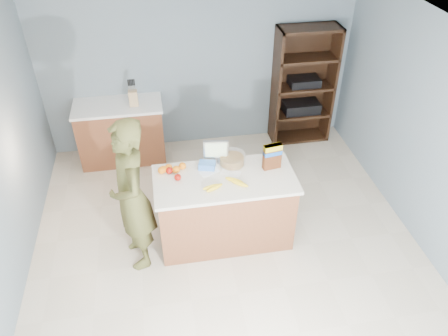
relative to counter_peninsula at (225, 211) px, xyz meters
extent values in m
cube|color=beige|center=(0.00, -0.30, -0.42)|extent=(4.50, 5.00, 0.02)
cube|color=slate|center=(0.00, 2.20, 0.83)|extent=(4.50, 0.02, 2.50)
cube|color=slate|center=(2.25, -0.30, 0.83)|extent=(0.02, 5.00, 2.50)
cube|color=white|center=(0.00, -0.30, 2.08)|extent=(4.50, 5.00, 0.02)
cube|color=brown|center=(0.00, 0.00, 0.01)|extent=(1.50, 0.70, 0.86)
cube|color=silver|center=(0.00, 0.00, 0.46)|extent=(1.56, 0.76, 0.04)
cube|color=black|center=(0.00, 0.00, -0.37)|extent=(1.46, 0.66, 0.10)
cube|color=brown|center=(-1.20, 1.90, 0.01)|extent=(1.20, 0.60, 0.86)
cube|color=white|center=(-1.20, 1.90, 0.46)|extent=(1.24, 0.62, 0.04)
cube|color=black|center=(1.55, 2.18, 0.48)|extent=(0.90, 0.04, 1.80)
cube|color=black|center=(1.12, 2.00, 0.48)|extent=(0.04, 0.40, 1.80)
cube|color=black|center=(1.98, 2.00, 0.48)|extent=(0.04, 0.40, 1.80)
cube|color=black|center=(1.55, 2.00, -0.40)|extent=(0.90, 0.40, 0.04)
cube|color=black|center=(1.55, 2.00, 0.03)|extent=(0.90, 0.40, 0.04)
cube|color=black|center=(1.55, 2.00, 0.48)|extent=(0.90, 0.40, 0.04)
cube|color=black|center=(1.55, 2.00, 0.93)|extent=(0.90, 0.40, 0.04)
cube|color=black|center=(1.55, 2.00, 1.36)|extent=(0.90, 0.40, 0.04)
cube|color=black|center=(1.55, 2.00, 0.13)|extent=(0.55, 0.32, 0.16)
cube|color=black|center=(1.55, 2.00, 0.56)|extent=(0.45, 0.30, 0.12)
imported|color=#494821|center=(-1.01, -0.14, 0.48)|extent=(0.56, 0.73, 1.79)
cube|color=tan|center=(-0.96, 1.84, 0.59)|extent=(0.12, 0.10, 0.22)
cylinder|color=black|center=(-1.00, 1.84, 0.75)|extent=(0.02, 0.02, 0.09)
cylinder|color=black|center=(-0.98, 1.84, 0.75)|extent=(0.02, 0.02, 0.09)
cylinder|color=black|center=(-0.96, 1.84, 0.75)|extent=(0.02, 0.02, 0.09)
cylinder|color=black|center=(-0.94, 1.84, 0.75)|extent=(0.02, 0.02, 0.09)
cylinder|color=black|center=(-0.92, 1.84, 0.75)|extent=(0.02, 0.02, 0.09)
cube|color=white|center=(-0.15, 0.13, 0.49)|extent=(0.25, 0.19, 0.00)
cube|color=white|center=(0.08, 0.08, 0.49)|extent=(0.25, 0.20, 0.00)
ellipsoid|color=yellow|center=(-0.16, -0.15, 0.51)|extent=(0.22, 0.09, 0.05)
ellipsoid|color=yellow|center=(-0.14, -0.17, 0.51)|extent=(0.21, 0.14, 0.05)
ellipsoid|color=yellow|center=(0.09, -0.08, 0.51)|extent=(0.20, 0.15, 0.05)
ellipsoid|color=yellow|center=(0.13, -0.15, 0.51)|extent=(0.19, 0.17, 0.05)
sphere|color=#931007|center=(-0.59, 0.19, 0.52)|extent=(0.08, 0.08, 0.08)
sphere|color=#931007|center=(-0.51, 0.05, 0.52)|extent=(0.08, 0.08, 0.08)
sphere|color=orange|center=(-0.67, 0.21, 0.52)|extent=(0.08, 0.08, 0.08)
sphere|color=orange|center=(-0.59, 0.24, 0.52)|extent=(0.08, 0.08, 0.08)
sphere|color=orange|center=(-0.51, 0.20, 0.52)|extent=(0.08, 0.08, 0.08)
sphere|color=orange|center=(-0.44, 0.25, 0.52)|extent=(0.08, 0.08, 0.08)
sphere|color=orange|center=(-0.65, 0.22, 0.52)|extent=(0.08, 0.08, 0.08)
sphere|color=orange|center=(-0.52, 0.19, 0.52)|extent=(0.08, 0.08, 0.08)
cube|color=blue|center=(-0.17, 0.21, 0.52)|extent=(0.21, 0.17, 0.08)
cylinder|color=#267219|center=(0.13, 0.25, 0.53)|extent=(0.27, 0.27, 0.09)
cylinder|color=white|center=(0.13, 0.25, 0.55)|extent=(0.30, 0.30, 0.13)
cylinder|color=silver|center=(-0.05, 0.32, 0.49)|extent=(0.12, 0.12, 0.01)
cylinder|color=silver|center=(-0.05, 0.32, 0.52)|extent=(0.02, 0.02, 0.05)
cube|color=silver|center=(-0.05, 0.32, 0.66)|extent=(0.28, 0.07, 0.22)
cube|color=yellow|center=(-0.05, 0.30, 0.66)|extent=(0.24, 0.04, 0.18)
cube|color=#592B14|center=(0.55, 0.10, 0.64)|extent=(0.21, 0.10, 0.31)
cube|color=yellow|center=(0.55, 0.10, 0.76)|extent=(0.21, 0.11, 0.06)
cube|color=blue|center=(0.55, 0.10, 0.69)|extent=(0.21, 0.11, 0.05)
camera|label=1|loc=(-0.65, -3.69, 3.43)|focal=35.00mm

